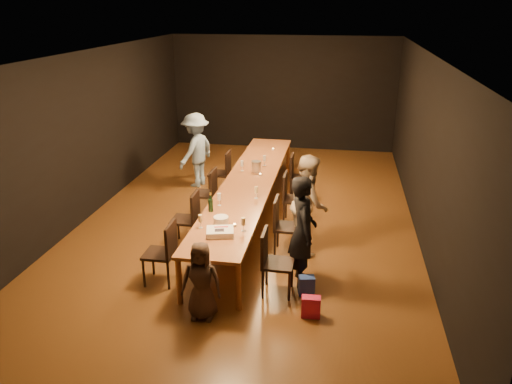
% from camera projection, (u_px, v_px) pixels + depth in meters
% --- Properties ---
extents(ground, '(10.00, 10.00, 0.00)m').
position_uv_depth(ground, '(249.00, 219.00, 9.32)').
color(ground, '#402110').
rests_on(ground, ground).
extents(room_shell, '(6.04, 10.04, 3.02)m').
position_uv_depth(room_shell, '(248.00, 109.00, 8.58)').
color(room_shell, black).
rests_on(room_shell, ground).
extents(table, '(0.90, 6.00, 0.75)m').
position_uv_depth(table, '(249.00, 184.00, 9.07)').
color(table, brown).
rests_on(table, ground).
extents(chair_right_0, '(0.42, 0.42, 0.93)m').
position_uv_depth(chair_right_0, '(278.00, 263.00, 6.81)').
color(chair_right_0, black).
rests_on(chair_right_0, ground).
extents(chair_right_1, '(0.42, 0.42, 0.93)m').
position_uv_depth(chair_right_1, '(288.00, 226.00, 7.91)').
color(chair_right_1, black).
rests_on(chair_right_1, ground).
extents(chair_right_2, '(0.42, 0.42, 0.93)m').
position_uv_depth(chair_right_2, '(295.00, 199.00, 9.02)').
color(chair_right_2, black).
rests_on(chair_right_2, ground).
extents(chair_right_3, '(0.42, 0.42, 0.93)m').
position_uv_depth(chair_right_3, '(301.00, 177.00, 10.12)').
color(chair_right_3, black).
rests_on(chair_right_3, ground).
extents(chair_left_0, '(0.42, 0.42, 0.93)m').
position_uv_depth(chair_left_0, '(159.00, 253.00, 7.08)').
color(chair_left_0, black).
rests_on(chair_left_0, ground).
extents(chair_left_1, '(0.42, 0.42, 0.93)m').
position_uv_depth(chair_left_1, '(185.00, 219.00, 8.18)').
color(chair_left_1, black).
rests_on(chair_left_1, ground).
extents(chair_left_2, '(0.42, 0.42, 0.93)m').
position_uv_depth(chair_left_2, '(204.00, 193.00, 9.29)').
color(chair_left_2, black).
rests_on(chair_left_2, ground).
extents(chair_left_3, '(0.42, 0.42, 0.93)m').
position_uv_depth(chair_left_3, '(219.00, 173.00, 10.39)').
color(chair_left_3, black).
rests_on(chair_left_3, ground).
extents(woman_birthday, '(0.52, 0.67, 1.62)m').
position_uv_depth(woman_birthday, '(303.00, 231.00, 6.95)').
color(woman_birthday, black).
rests_on(woman_birthday, ground).
extents(woman_tan, '(0.74, 0.87, 1.59)m').
position_uv_depth(woman_tan, '(308.00, 203.00, 7.95)').
color(woman_tan, '#BCA68D').
rests_on(woman_tan, ground).
extents(man_blue, '(0.91, 1.18, 1.61)m').
position_uv_depth(man_blue, '(196.00, 150.00, 10.76)').
color(man_blue, '#809FC6').
rests_on(man_blue, ground).
extents(child, '(0.53, 0.36, 1.05)m').
position_uv_depth(child, '(201.00, 281.00, 6.26)').
color(child, '#412E24').
rests_on(child, ground).
extents(gift_bag_red, '(0.25, 0.14, 0.29)m').
position_uv_depth(gift_bag_red, '(311.00, 307.00, 6.39)').
color(gift_bag_red, '#DB2051').
rests_on(gift_bag_red, ground).
extents(gift_bag_blue, '(0.24, 0.19, 0.27)m').
position_uv_depth(gift_bag_blue, '(306.00, 285.00, 6.88)').
color(gift_bag_blue, '#2542A4').
rests_on(gift_bag_blue, ground).
extents(birthday_cake, '(0.44, 0.38, 0.09)m').
position_uv_depth(birthday_cake, '(220.00, 232.00, 6.96)').
color(birthday_cake, white).
rests_on(birthday_cake, table).
extents(plate_stack, '(0.25, 0.25, 0.12)m').
position_uv_depth(plate_stack, '(221.00, 221.00, 7.27)').
color(plate_stack, white).
rests_on(plate_stack, table).
extents(champagne_bottle, '(0.07, 0.07, 0.31)m').
position_uv_depth(champagne_bottle, '(211.00, 202.00, 7.70)').
color(champagne_bottle, black).
rests_on(champagne_bottle, table).
extents(ice_bucket, '(0.25, 0.25, 0.21)m').
position_uv_depth(ice_bucket, '(256.00, 166.00, 9.53)').
color(ice_bucket, silver).
rests_on(ice_bucket, table).
extents(wineglass_0, '(0.06, 0.06, 0.21)m').
position_uv_depth(wineglass_0, '(200.00, 221.00, 7.15)').
color(wineglass_0, beige).
rests_on(wineglass_0, table).
extents(wineglass_1, '(0.06, 0.06, 0.21)m').
position_uv_depth(wineglass_1, '(243.00, 224.00, 7.05)').
color(wineglass_1, beige).
rests_on(wineglass_1, table).
extents(wineglass_2, '(0.06, 0.06, 0.21)m').
position_uv_depth(wineglass_2, '(219.00, 199.00, 7.94)').
color(wineglass_2, silver).
rests_on(wineglass_2, table).
extents(wineglass_3, '(0.06, 0.06, 0.21)m').
position_uv_depth(wineglass_3, '(256.00, 193.00, 8.23)').
color(wineglass_3, beige).
rests_on(wineglass_3, table).
extents(wineglass_4, '(0.06, 0.06, 0.21)m').
position_uv_depth(wineglass_4, '(242.00, 166.00, 9.57)').
color(wineglass_4, silver).
rests_on(wineglass_4, table).
extents(wineglass_5, '(0.06, 0.06, 0.21)m').
position_uv_depth(wineglass_5, '(264.00, 161.00, 9.88)').
color(wineglass_5, silver).
rests_on(wineglass_5, table).
extents(tealight_near, '(0.05, 0.05, 0.03)m').
position_uv_depth(tealight_near, '(235.00, 225.00, 7.24)').
color(tealight_near, '#B2B7B2').
rests_on(tealight_near, table).
extents(tealight_mid, '(0.05, 0.05, 0.03)m').
position_uv_depth(tealight_mid, '(260.00, 175.00, 9.36)').
color(tealight_mid, '#B2B7B2').
rests_on(tealight_mid, table).
extents(tealight_far, '(0.05, 0.05, 0.03)m').
position_uv_depth(tealight_far, '(273.00, 149.00, 10.96)').
color(tealight_far, '#B2B7B2').
rests_on(tealight_far, table).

